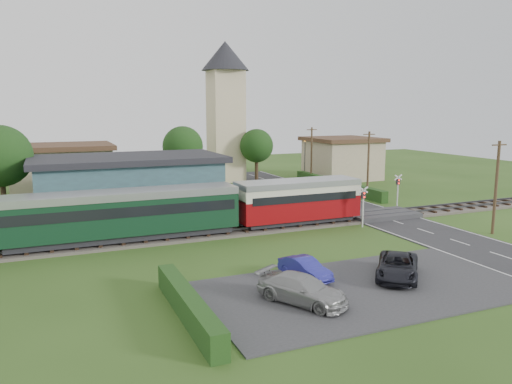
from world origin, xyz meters
name	(u,v)px	position (x,y,z in m)	size (l,w,h in m)	color
ground	(288,234)	(0.00, 0.00, 0.00)	(120.00, 120.00, 0.00)	#2D4C19
railway_track	(277,227)	(0.00, 2.00, 0.11)	(76.00, 3.20, 0.49)	#4C443D
road	(396,222)	(10.00, 0.00, 0.03)	(6.00, 70.00, 0.05)	#28282B
car_park	(365,288)	(-1.50, -12.00, 0.04)	(17.00, 9.00, 0.08)	#333335
crossing_deck	(381,215)	(10.00, 2.00, 0.23)	(6.20, 3.40, 0.45)	#333335
platform	(142,228)	(-10.00, 5.20, 0.23)	(30.00, 3.00, 0.45)	gray
equipment_hut	(27,217)	(-18.00, 5.20, 1.75)	(2.30, 2.30, 2.55)	beige
station_building	(129,186)	(-10.00, 10.99, 2.69)	(16.00, 9.00, 5.30)	#39555D
train	(75,217)	(-14.93, 2.00, 2.18)	(43.20, 2.90, 3.40)	#232328
church_tower	(226,101)	(5.00, 28.00, 10.23)	(6.00, 6.00, 17.60)	beige
house_west	(62,169)	(-15.00, 25.00, 2.79)	(10.80, 8.80, 5.50)	tan
house_east	(342,158)	(20.00, 24.00, 2.80)	(8.80, 8.80, 5.50)	tan
hedge_carpark	(188,306)	(-11.00, -12.00, 0.60)	(0.80, 9.00, 1.20)	#193814
hedge_roadside	(336,185)	(14.20, 16.00, 0.60)	(0.80, 18.00, 1.20)	#193814
hedge_station	(122,200)	(-10.00, 15.50, 0.65)	(22.00, 0.80, 1.30)	#193814
tree_a	(0,156)	(-20.00, 14.00, 5.38)	(5.20, 5.20, 8.00)	#332316
tree_b	(183,147)	(-2.00, 23.00, 5.02)	(4.60, 4.60, 7.34)	#332316
tree_c	(257,146)	(8.00, 25.00, 4.65)	(4.20, 4.20, 6.78)	#332316
utility_pole_b	(496,186)	(14.20, -6.00, 3.63)	(1.40, 0.22, 7.00)	#473321
utility_pole_c	(368,164)	(14.20, 10.00, 3.63)	(1.40, 0.22, 7.00)	#473321
utility_pole_d	(311,154)	(14.20, 22.00, 3.63)	(1.40, 0.22, 7.00)	#473321
crossing_signal_near	(363,201)	(6.40, -0.41, 2.14)	(0.84, 0.28, 3.28)	silver
crossing_signal_far	(398,186)	(13.60, 4.39, 2.14)	(0.84, 0.28, 3.28)	silver
streetlamp_east	(305,155)	(16.00, 27.00, 3.04)	(0.30, 0.30, 5.15)	#3F3F47
car_on_road	(321,191)	(10.26, 12.76, 0.62)	(1.34, 3.32, 1.13)	#244397
car_park_blue	(305,268)	(-3.71, -9.50, 0.66)	(1.22, 3.49, 1.15)	#292994
car_park_silver	(302,289)	(-5.48, -12.50, 0.75)	(1.89, 4.65, 1.35)	#9E9E9E
car_park_dark	(397,266)	(1.09, -11.35, 0.73)	(2.14, 4.65, 1.29)	black
pedestrian_near	(230,208)	(-2.97, 4.50, 1.36)	(0.67, 0.44, 1.83)	gray
pedestrian_far	(69,222)	(-15.25, 4.48, 1.34)	(0.86, 0.67, 1.77)	gray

